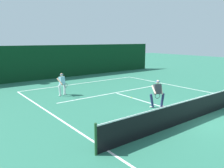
{
  "coord_description": "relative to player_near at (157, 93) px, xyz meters",
  "views": [
    {
      "loc": [
        -9.68,
        -5.69,
        3.73
      ],
      "look_at": [
        -1.27,
        5.28,
        1.0
      ],
      "focal_mm": 35.72,
      "sensor_mm": 36.0,
      "label": 1
    }
  ],
  "objects": [
    {
      "name": "tennis_net",
      "position": [
        0.31,
        -2.36,
        -0.32
      ],
      "size": [
        12.06,
        0.09,
        1.12
      ],
      "color": "#1E4723",
      "rests_on": "ground_plane"
    },
    {
      "name": "back_fence_windscreen",
      "position": [
        0.31,
        12.75,
        0.77
      ],
      "size": [
        23.49,
        0.12,
        3.25
      ],
      "primitive_type": "cube",
      "color": "#0A3319",
      "rests_on": "ground_plane"
    },
    {
      "name": "tennis_ball",
      "position": [
        0.26,
        2.42,
        -0.82
      ],
      "size": [
        0.07,
        0.07,
        0.07
      ],
      "primitive_type": "sphere",
      "color": "#D1E033",
      "rests_on": "ground_plane"
    },
    {
      "name": "player_near",
      "position": [
        0.0,
        0.0,
        0.0
      ],
      "size": [
        1.06,
        0.85,
        1.56
      ],
      "rotation": [
        0.0,
        0.0,
        2.73
      ],
      "color": "#1E234C",
      "rests_on": "ground_plane"
    },
    {
      "name": "ground_plane",
      "position": [
        0.31,
        -2.36,
        -0.85
      ],
      "size": [
        80.0,
        80.0,
        0.0
      ],
      "primitive_type": "plane",
      "color": "#286952"
    },
    {
      "name": "court_line_centre",
      "position": [
        0.31,
        0.84,
        -0.85
      ],
      "size": [
        0.1,
        6.4,
        0.01
      ],
      "primitive_type": "cube",
      "color": "white",
      "rests_on": "ground_plane"
    },
    {
      "name": "court_line_service",
      "position": [
        0.31,
        4.2,
        -0.85
      ],
      "size": [
        8.98,
        0.1,
        0.01
      ],
      "primitive_type": "cube",
      "color": "white",
      "rests_on": "ground_plane"
    },
    {
      "name": "court_line_baseline_far",
      "position": [
        0.31,
        8.8,
        -0.85
      ],
      "size": [
        11.01,
        0.1,
        0.01
      ],
      "primitive_type": "cube",
      "color": "white",
      "rests_on": "ground_plane"
    },
    {
      "name": "player_far",
      "position": [
        -3.03,
        5.81,
        -0.02
      ],
      "size": [
        0.71,
        0.9,
        1.53
      ],
      "rotation": [
        0.0,
        0.0,
        3.52
      ],
      "color": "silver",
      "rests_on": "ground_plane"
    },
    {
      "name": "court_line_sideline_left",
      "position": [
        -5.2,
        -2.36,
        -0.85
      ],
      "size": [
        0.1,
        22.32,
        0.01
      ],
      "primitive_type": "cube",
      "color": "white",
      "rests_on": "ground_plane"
    }
  ]
}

